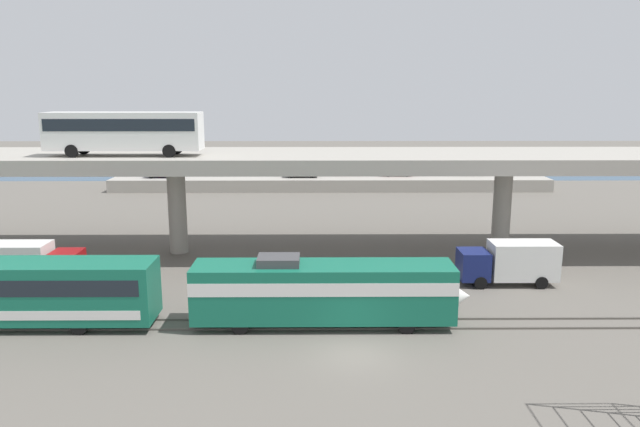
{
  "coord_description": "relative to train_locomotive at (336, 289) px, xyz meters",
  "views": [
    {
      "loc": [
        -2.06,
        -28.92,
        13.57
      ],
      "look_at": [
        -1.7,
        15.62,
        4.25
      ],
      "focal_mm": 33.51,
      "sensor_mm": 36.0,
      "label": 1
    }
  ],
  "objects": [
    {
      "name": "harbor_water",
      "position": [
        0.86,
        74.0,
        -2.19
      ],
      "size": [
        140.0,
        36.0,
        0.01
      ],
      "primitive_type": "cube",
      "color": "navy",
      "rests_on": "ground_plane"
    },
    {
      "name": "service_truck_east",
      "position": [
        12.54,
        7.42,
        -0.56
      ],
      "size": [
        6.8,
        2.46,
        3.04
      ],
      "rotation": [
        0.0,
        0.0,
        3.14
      ],
      "color": "navy",
      "rests_on": "ground_plane"
    },
    {
      "name": "parked_car_4",
      "position": [
        -22.16,
        48.29,
        0.24
      ],
      "size": [
        4.45,
        1.99,
        1.5
      ],
      "color": "navy",
      "rests_on": "pier_parking_lot"
    },
    {
      "name": "ground_plane",
      "position": [
        0.86,
        -4.0,
        -2.19
      ],
      "size": [
        260.0,
        260.0,
        0.0
      ],
      "primitive_type": "plane",
      "color": "#605B54"
    },
    {
      "name": "rail_strip_far",
      "position": [
        0.86,
        0.73,
        -2.13
      ],
      "size": [
        110.0,
        0.12,
        0.12
      ],
      "primitive_type": "cube",
      "color": "#59544C",
      "rests_on": "ground_plane"
    },
    {
      "name": "pier_parking_lot",
      "position": [
        0.86,
        51.0,
        -1.36
      ],
      "size": [
        59.6,
        11.12,
        1.66
      ],
      "primitive_type": "cube",
      "color": "#9E998E",
      "rests_on": "ground_plane"
    },
    {
      "name": "highway_overpass",
      "position": [
        0.86,
        16.0,
        5.4
      ],
      "size": [
        96.0,
        10.46,
        8.41
      ],
      "color": "#9E998E",
      "rests_on": "ground_plane"
    },
    {
      "name": "parked_car_3",
      "position": [
        -5.12,
        51.94,
        0.24
      ],
      "size": [
        4.55,
        1.84,
        1.5
      ],
      "rotation": [
        0.0,
        0.0,
        3.14
      ],
      "color": "#515459",
      "rests_on": "pier_parking_lot"
    },
    {
      "name": "parked_car_5",
      "position": [
        -21.3,
        51.74,
        0.24
      ],
      "size": [
        4.69,
        1.84,
        1.5
      ],
      "rotation": [
        0.0,
        0.0,
        3.14
      ],
      "color": "maroon",
      "rests_on": "pier_parking_lot"
    },
    {
      "name": "parked_car_0",
      "position": [
        3.39,
        50.85,
        0.24
      ],
      "size": [
        4.63,
        1.94,
        1.5
      ],
      "color": "maroon",
      "rests_on": "pier_parking_lot"
    },
    {
      "name": "parked_car_7",
      "position": [
        -3.09,
        48.43,
        0.24
      ],
      "size": [
        4.45,
        1.98,
        1.5
      ],
      "color": "black",
      "rests_on": "pier_parking_lot"
    },
    {
      "name": "service_truck_west",
      "position": [
        -21.28,
        7.42,
        -0.56
      ],
      "size": [
        6.8,
        2.46,
        3.04
      ],
      "color": "maroon",
      "rests_on": "ground_plane"
    },
    {
      "name": "parked_car_1",
      "position": [
        20.48,
        50.03,
        0.24
      ],
      "size": [
        4.12,
        1.96,
        1.5
      ],
      "color": "#9E998C",
      "rests_on": "pier_parking_lot"
    },
    {
      "name": "parked_car_6",
      "position": [
        12.85,
        52.4,
        0.24
      ],
      "size": [
        4.06,
        1.89,
        1.5
      ],
      "color": "#515459",
      "rests_on": "pier_parking_lot"
    },
    {
      "name": "transit_bus_on_overpass",
      "position": [
        -16.09,
        14.01,
        8.28
      ],
      "size": [
        12.0,
        2.68,
        3.4
      ],
      "color": "silver",
      "rests_on": "highway_overpass"
    },
    {
      "name": "train_locomotive",
      "position": [
        0.0,
        0.0,
        0.0
      ],
      "size": [
        16.09,
        3.04,
        4.18
      ],
      "color": "#14664C",
      "rests_on": "ground_plane"
    },
    {
      "name": "rail_strip_near",
      "position": [
        0.86,
        -0.73,
        -2.13
      ],
      "size": [
        110.0,
        0.12,
        0.12
      ],
      "primitive_type": "cube",
      "color": "#59544C",
      "rests_on": "ground_plane"
    },
    {
      "name": "parked_car_2",
      "position": [
        10.11,
        49.59,
        0.24
      ],
      "size": [
        4.22,
        1.99,
        1.5
      ],
      "color": "maroon",
      "rests_on": "pier_parking_lot"
    }
  ]
}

